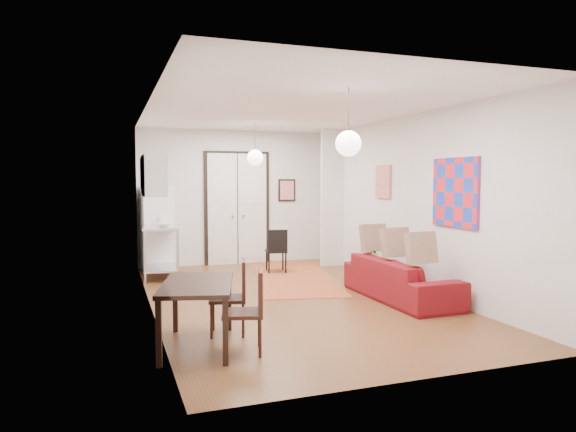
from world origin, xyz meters
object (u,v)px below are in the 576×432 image
object	(u,v)px
dining_table	(197,290)
dining_chair_near	(226,290)
fridge	(156,229)
black_side_chair	(275,247)
sofa	(401,279)
kitchen_counter	(162,243)
dining_chair_far	(240,303)
coffee_table	(372,268)

from	to	relation	value
dining_table	dining_chair_near	world-z (taller)	dining_chair_near
fridge	black_side_chair	xyz separation A→B (m)	(2.22, -0.89, -0.35)
sofa	fridge	xyz separation A→B (m)	(-3.30, 3.83, 0.53)
kitchen_counter	dining_chair_far	world-z (taller)	kitchen_counter
kitchen_counter	dining_chair_near	xyz separation A→B (m)	(0.36, -3.88, -0.13)
kitchen_counter	dining_table	xyz separation A→B (m)	(-0.05, -4.32, -0.01)
dining_chair_far	black_side_chair	size ratio (longest dim) A/B	1.03
sofa	coffee_table	world-z (taller)	sofa
sofa	dining_chair_near	xyz separation A→B (m)	(-2.89, -0.78, 0.19)
fridge	coffee_table	bearing A→B (deg)	-45.96
sofa	dining_chair_near	bearing A→B (deg)	104.46
kitchen_counter	dining_chair_far	distance (m)	4.60
sofa	dining_chair_far	bearing A→B (deg)	116.49
kitchen_counter	fridge	size ratio (longest dim) A/B	0.79
sofa	kitchen_counter	distance (m)	4.51
kitchen_counter	dining_table	world-z (taller)	kitchen_counter
dining_table	dining_chair_far	world-z (taller)	dining_chair_far
sofa	fridge	bearing A→B (deg)	40.11
fridge	dining_chair_near	size ratio (longest dim) A/B	1.92
sofa	dining_table	distance (m)	3.53
coffee_table	dining_chair_far	bearing A→B (deg)	-138.88
kitchen_counter	black_side_chair	xyz separation A→B (m)	(2.18, -0.17, -0.14)
coffee_table	fridge	distance (m)	4.38
dining_table	dining_chair_near	distance (m)	0.61
sofa	dining_table	xyz separation A→B (m)	(-3.30, -1.22, 0.32)
coffee_table	dining_chair_near	size ratio (longest dim) A/B	1.00
fridge	dining_table	xyz separation A→B (m)	(-0.00, -5.04, -0.21)
kitchen_counter	dining_table	bearing A→B (deg)	-82.62
fridge	dining_chair_far	size ratio (longest dim) A/B	1.92
coffee_table	dining_chair_far	world-z (taller)	dining_chair_far
dining_chair_far	black_side_chair	xyz separation A→B (m)	(1.81, 4.42, -0.01)
dining_chair_near	dining_chair_far	xyz separation A→B (m)	(0.00, -0.70, 0.00)
fridge	dining_chair_near	distance (m)	4.64
fridge	dining_table	world-z (taller)	fridge
black_side_chair	dining_chair_near	bearing A→B (deg)	72.82
kitchen_counter	fridge	world-z (taller)	fridge
coffee_table	kitchen_counter	xyz separation A→B (m)	(-3.38, 1.95, 0.34)
dining_chair_near	black_side_chair	xyz separation A→B (m)	(1.81, 3.72, -0.01)
fridge	dining_chair_far	xyz separation A→B (m)	(0.41, -5.31, -0.34)
coffee_table	dining_table	size ratio (longest dim) A/B	0.62
kitchen_counter	fridge	distance (m)	0.75
fridge	black_side_chair	world-z (taller)	fridge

